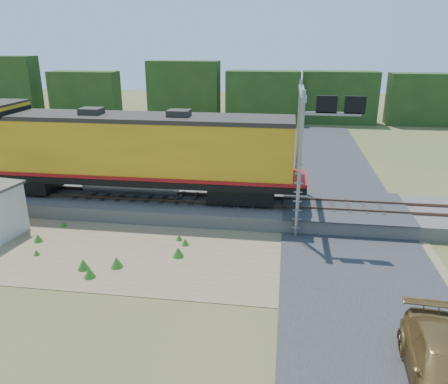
# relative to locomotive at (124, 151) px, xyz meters

# --- Properties ---
(ground) EXTENTS (140.00, 140.00, 0.00)m
(ground) POSITION_rel_locomotive_xyz_m (6.01, -6.00, -3.62)
(ground) COLOR #475123
(ground) RESTS_ON ground
(ballast) EXTENTS (70.00, 5.00, 0.80)m
(ballast) POSITION_rel_locomotive_xyz_m (6.01, -0.00, -3.22)
(ballast) COLOR slate
(ballast) RESTS_ON ground
(rails) EXTENTS (70.00, 1.54, 0.16)m
(rails) POSITION_rel_locomotive_xyz_m (6.01, -0.00, -2.74)
(rails) COLOR brown
(rails) RESTS_ON ballast
(dirt_shoulder) EXTENTS (26.00, 8.00, 0.03)m
(dirt_shoulder) POSITION_rel_locomotive_xyz_m (4.01, -5.50, -3.60)
(dirt_shoulder) COLOR #8C7754
(dirt_shoulder) RESTS_ON ground
(road) EXTENTS (7.00, 66.00, 0.86)m
(road) POSITION_rel_locomotive_xyz_m (13.01, -5.26, -3.53)
(road) COLOR #38383A
(road) RESTS_ON ground
(tree_line_north) EXTENTS (130.00, 3.00, 6.50)m
(tree_line_north) POSITION_rel_locomotive_xyz_m (6.01, 32.00, -0.55)
(tree_line_north) COLOR #1B3814
(tree_line_north) RESTS_ON ground
(weed_clumps) EXTENTS (15.00, 6.20, 0.56)m
(weed_clumps) POSITION_rel_locomotive_xyz_m (2.51, -5.90, -3.62)
(weed_clumps) COLOR #2C631C
(weed_clumps) RESTS_ON ground
(locomotive) EXTENTS (20.88, 3.18, 5.39)m
(locomotive) POSITION_rel_locomotive_xyz_m (0.00, 0.00, 0.00)
(locomotive) COLOR black
(locomotive) RESTS_ON rails
(signal_gantry) EXTENTS (3.02, 6.20, 7.62)m
(signal_gantry) POSITION_rel_locomotive_xyz_m (10.63, -0.68, 2.06)
(signal_gantry) COLOR gray
(signal_gantry) RESTS_ON ground
(car) EXTENTS (2.54, 5.43, 1.53)m
(car) POSITION_rel_locomotive_xyz_m (14.45, -13.00, -2.85)
(car) COLOR olive
(car) RESTS_ON ground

